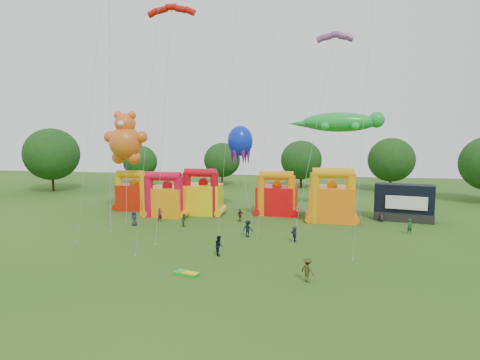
% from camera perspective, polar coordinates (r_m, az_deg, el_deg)
% --- Properties ---
extents(ground, '(160.00, 160.00, 0.00)m').
position_cam_1_polar(ground, '(33.55, -9.58, -13.97)').
color(ground, '#2C5317').
rests_on(ground, ground).
extents(tree_ring, '(126.80, 128.93, 12.07)m').
position_cam_1_polar(tree_ring, '(32.89, -11.44, -3.11)').
color(tree_ring, '#352314').
rests_on(tree_ring, ground).
extents(bouncy_castle_0, '(4.90, 4.03, 5.95)m').
position_cam_1_polar(bouncy_castle_0, '(64.86, -13.92, -1.90)').
color(bouncy_castle_0, red).
rests_on(bouncy_castle_0, ground).
extents(bouncy_castle_1, '(5.90, 4.97, 6.22)m').
position_cam_1_polar(bouncy_castle_1, '(59.47, -9.73, -2.48)').
color(bouncy_castle_1, orange).
rests_on(bouncy_castle_1, ground).
extents(bouncy_castle_2, '(5.06, 4.09, 6.54)m').
position_cam_1_polar(bouncy_castle_2, '(59.88, -4.97, -2.22)').
color(bouncy_castle_2, yellow).
rests_on(bouncy_castle_2, ground).
extents(bouncy_castle_3, '(5.68, 4.79, 6.20)m').
position_cam_1_polar(bouncy_castle_3, '(59.74, 4.92, -2.37)').
color(bouncy_castle_3, red).
rests_on(bouncy_castle_3, ground).
extents(bouncy_castle_4, '(5.89, 4.80, 7.05)m').
position_cam_1_polar(bouncy_castle_4, '(56.40, 12.15, -2.73)').
color(bouncy_castle_4, orange).
rests_on(bouncy_castle_4, ground).
extents(stage_trailer, '(7.68, 4.19, 4.79)m').
position_cam_1_polar(stage_trailer, '(59.57, 21.02, -2.88)').
color(stage_trailer, black).
rests_on(stage_trailer, ground).
extents(teddy_bear_kite, '(6.36, 7.43, 14.42)m').
position_cam_1_polar(teddy_bear_kite, '(60.86, -14.97, 2.72)').
color(teddy_bear_kite, orange).
rests_on(teddy_bear_kite, ground).
extents(gecko_kite, '(13.38, 9.64, 14.34)m').
position_cam_1_polar(gecko_kite, '(59.82, 14.04, 2.95)').
color(gecko_kite, green).
rests_on(gecko_kite, ground).
extents(octopus_kite, '(4.88, 9.95, 12.46)m').
position_cam_1_polar(octopus_kite, '(59.22, 0.58, 0.48)').
color(octopus_kite, '#0D24CA').
rests_on(octopus_kite, ground).
extents(parafoil_kites, '(30.22, 9.57, 31.23)m').
position_cam_1_polar(parafoil_kites, '(47.50, -0.78, 7.84)').
color(parafoil_kites, red).
rests_on(parafoil_kites, ground).
extents(diamond_kites, '(30.36, 14.53, 39.84)m').
position_cam_1_polar(diamond_kites, '(44.48, -2.66, 14.49)').
color(diamond_kites, red).
rests_on(diamond_kites, ground).
extents(folded_kite_bundle, '(2.21, 1.57, 0.31)m').
position_cam_1_polar(folded_kite_bundle, '(35.95, -7.07, -12.26)').
color(folded_kite_bundle, green).
rests_on(folded_kite_bundle, ground).
extents(spectator_0, '(1.04, 0.88, 1.81)m').
position_cam_1_polar(spectator_0, '(54.49, -13.93, -4.99)').
color(spectator_0, '#26233B').
rests_on(spectator_0, ground).
extents(spectator_1, '(0.76, 0.76, 1.79)m').
position_cam_1_polar(spectator_1, '(56.03, -10.63, -4.60)').
color(spectator_1, '#591927').
rests_on(spectator_1, ground).
extents(spectator_2, '(0.87, 0.95, 1.57)m').
position_cam_1_polar(spectator_2, '(52.91, -7.44, -5.33)').
color(spectator_2, '#1B441F').
rests_on(spectator_2, ground).
extents(spectator_3, '(1.38, 1.09, 1.87)m').
position_cam_1_polar(spectator_3, '(47.44, 1.06, -6.50)').
color(spectator_3, black).
rests_on(spectator_3, ground).
extents(spectator_4, '(0.99, 0.96, 1.66)m').
position_cam_1_polar(spectator_4, '(55.27, 0.01, -4.70)').
color(spectator_4, '#382A16').
rests_on(spectator_4, ground).
extents(spectator_5, '(1.02, 1.59, 1.64)m').
position_cam_1_polar(spectator_5, '(45.87, 7.26, -7.16)').
color(spectator_5, '#302B48').
rests_on(spectator_5, ground).
extents(spectator_6, '(0.93, 0.61, 1.88)m').
position_cam_1_polar(spectator_6, '(55.66, 11.01, -4.63)').
color(spectator_6, '#56181F').
rests_on(spectator_6, ground).
extents(spectator_7, '(0.74, 0.62, 1.74)m').
position_cam_1_polar(spectator_7, '(52.36, 21.69, -5.79)').
color(spectator_7, '#1C4622').
rests_on(spectator_7, ground).
extents(spectator_8, '(1.00, 1.12, 1.90)m').
position_cam_1_polar(spectator_8, '(40.77, -2.81, -8.71)').
color(spectator_8, black).
rests_on(spectator_8, ground).
extents(spectator_9, '(1.41, 1.35, 1.92)m').
position_cam_1_polar(spectator_9, '(34.36, 9.00, -11.75)').
color(spectator_9, '#3E3918').
rests_on(spectator_9, ground).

